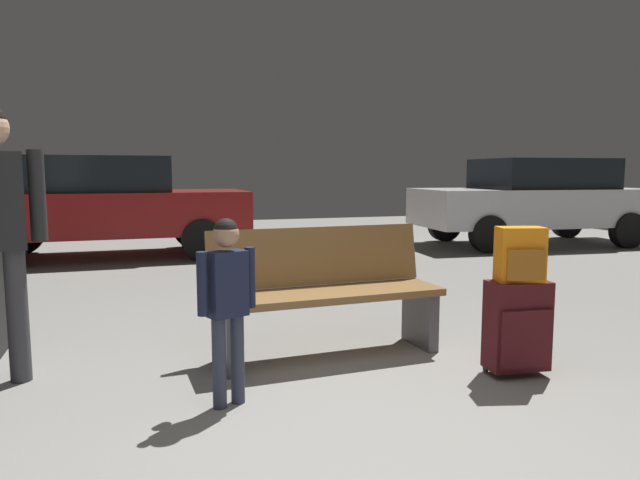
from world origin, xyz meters
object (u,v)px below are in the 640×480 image
(bench, at_px, (325,292))
(parked_car_side, at_px, (535,199))
(parked_car_far, at_px, (105,204))
(child, at_px, (227,292))
(suitcase, at_px, (518,326))
(backpack_bright, at_px, (520,255))

(bench, bearing_deg, parked_car_side, 40.78)
(parked_car_side, bearing_deg, parked_car_far, 174.30)
(parked_car_far, height_order, parked_car_side, same)
(child, bearing_deg, suitcase, -2.89)
(child, bearing_deg, parked_car_far, 98.18)
(suitcase, xyz_separation_m, parked_car_side, (4.48, 5.53, 0.48))
(bench, xyz_separation_m, parked_car_far, (-1.68, 5.45, 0.36))
(suitcase, relative_size, backpack_bright, 1.78)
(bench, bearing_deg, child, -138.66)
(backpack_bright, xyz_separation_m, child, (-1.81, 0.09, -0.13))
(suitcase, distance_m, backpack_bright, 0.45)
(child, relative_size, parked_car_far, 0.25)
(parked_car_far, bearing_deg, backpack_bright, -66.70)
(suitcase, relative_size, child, 0.58)
(child, bearing_deg, parked_car_side, 40.85)
(backpack_bright, height_order, parked_car_far, parked_car_far)
(child, relative_size, parked_car_side, 0.25)
(bench, distance_m, parked_car_far, 5.72)
(backpack_bright, height_order, parked_car_side, parked_car_side)
(bench, height_order, backpack_bright, backpack_bright)
(bench, xyz_separation_m, parked_car_side, (5.49, 4.74, 0.36))
(backpack_bright, xyz_separation_m, parked_car_side, (4.48, 5.53, 0.03))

